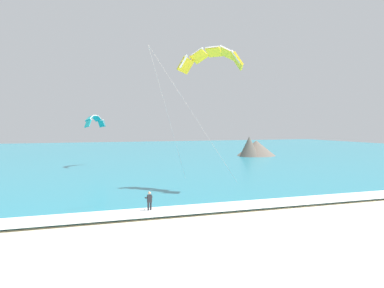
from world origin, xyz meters
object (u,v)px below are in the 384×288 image
object	(u,v)px
surfboard	(150,213)
kitesurfer	(149,201)
kite_primary	(212,58)
kite_distant	(94,120)

from	to	relation	value
surfboard	kitesurfer	size ratio (longest dim) A/B	0.85
kite_primary	surfboard	bearing A→B (deg)	-137.86
surfboard	kitesurfer	xyz separation A→B (m)	(-0.00, 0.02, 0.91)
surfboard	kite_distant	world-z (taller)	kite_distant
surfboard	kite_primary	world-z (taller)	kite_primary
kitesurfer	kite_primary	size ratio (longest dim) A/B	0.13
kite_primary	kite_distant	world-z (taller)	kite_primary
surfboard	kite_distant	distance (m)	34.78
kite_primary	kite_distant	bearing A→B (deg)	108.93
surfboard	kite_distant	size ratio (longest dim) A/B	0.29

